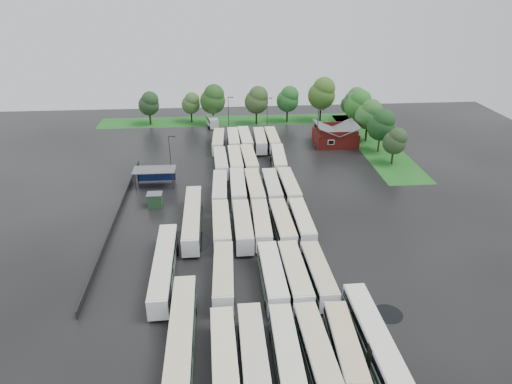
{
  "coord_description": "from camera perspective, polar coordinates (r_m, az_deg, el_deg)",
  "views": [
    {
      "loc": [
        -3.95,
        -61.87,
        38.11
      ],
      "look_at": [
        2.0,
        12.0,
        2.5
      ],
      "focal_mm": 32.0,
      "sensor_mm": 36.0,
      "label": 1
    }
  ],
  "objects": [
    {
      "name": "bus_r2c3",
      "position": [
        73.17,
        3.3,
        -4.01
      ],
      "size": [
        3.04,
        12.69,
        3.51
      ],
      "rotation": [
        0.0,
        0.0,
        0.03
      ],
      "color": "white",
      "rests_on": "ground"
    },
    {
      "name": "puddle_2",
      "position": [
        72.79,
        -8.73,
        -6.24
      ],
      "size": [
        7.75,
        7.75,
        0.01
      ],
      "primitive_type": "cylinder",
      "color": "black",
      "rests_on": "ground"
    },
    {
      "name": "tree_north_5",
      "position": [
        130.91,
        8.29,
        12.14
      ],
      "size": [
        7.58,
        7.58,
        12.56
      ],
      "color": "black",
      "rests_on": "ground"
    },
    {
      "name": "bus_r0c2",
      "position": [
        51.37,
        3.79,
        -19.29
      ],
      "size": [
        2.66,
        12.18,
        3.39
      ],
      "rotation": [
        0.0,
        0.0,
        -0.01
      ],
      "color": "white",
      "rests_on": "ground"
    },
    {
      "name": "bus_r5c0",
      "position": [
        109.78,
        -4.71,
        6.3
      ],
      "size": [
        3.09,
        12.35,
        3.41
      ],
      "rotation": [
        0.0,
        0.0,
        -0.04
      ],
      "color": "white",
      "rests_on": "ground"
    },
    {
      "name": "puddle_1",
      "position": [
        54.88,
        7.02,
        -18.55
      ],
      "size": [
        4.31,
        4.31,
        0.01
      ],
      "primitive_type": "cylinder",
      "color": "black",
      "rests_on": "ground"
    },
    {
      "name": "bus_r2c2",
      "position": [
        73.06,
        0.68,
        -4.06
      ],
      "size": [
        2.85,
        12.38,
        3.43
      ],
      "rotation": [
        0.0,
        0.0,
        -0.02
      ],
      "color": "white",
      "rests_on": "ground"
    },
    {
      "name": "tree_north_1",
      "position": [
        130.7,
        -8.1,
        10.96
      ],
      "size": [
        5.14,
        5.14,
        8.52
      ],
      "color": "black",
      "rests_on": "ground"
    },
    {
      "name": "tree_north_2",
      "position": [
        126.92,
        -5.38,
        11.51
      ],
      "size": [
        6.86,
        6.86,
        11.36
      ],
      "color": "#312518",
      "rests_on": "ground"
    },
    {
      "name": "bus_r3c0",
      "position": [
        84.69,
        -4.52,
        0.26
      ],
      "size": [
        2.89,
        12.44,
        3.45
      ],
      "rotation": [
        0.0,
        0.0,
        -0.02
      ],
      "color": "white",
      "rests_on": "ground"
    },
    {
      "name": "bus_r1c3",
      "position": [
        61.68,
        4.86,
        -10.33
      ],
      "size": [
        3.04,
        12.84,
        3.56
      ],
      "rotation": [
        0.0,
        0.0,
        0.03
      ],
      "color": "white",
      "rests_on": "ground"
    },
    {
      "name": "bus_r0c4",
      "position": [
        52.47,
        11.06,
        -18.64
      ],
      "size": [
        3.07,
        12.27,
        3.39
      ],
      "rotation": [
        0.0,
        0.0,
        -0.04
      ],
      "color": "white",
      "rests_on": "ground"
    },
    {
      "name": "utility_hut",
      "position": [
        83.96,
        -12.51,
        -0.98
      ],
      "size": [
        2.7,
        2.2,
        2.62
      ],
      "color": "#1D4123",
      "rests_on": "ground"
    },
    {
      "name": "bus_r4c4",
      "position": [
        98.11,
        2.85,
        4.0
      ],
      "size": [
        3.34,
        12.82,
        3.53
      ],
      "rotation": [
        0.0,
        0.0,
        -0.05
      ],
      "color": "white",
      "rests_on": "ground"
    },
    {
      "name": "bus_r0c1",
      "position": [
        51.07,
        -0.36,
        -19.44
      ],
      "size": [
        2.8,
        12.64,
        3.51
      ],
      "rotation": [
        0.0,
        0.0,
        0.01
      ],
      "color": "white",
      "rests_on": "ground"
    },
    {
      "name": "lamp_post_back_e",
      "position": [
        121.52,
        1.46,
        9.97
      ],
      "size": [
        1.39,
        0.27,
        9.04
      ],
      "color": "#2D2D30",
      "rests_on": "ground"
    },
    {
      "name": "grass_strip_east",
      "position": [
        117.68,
        14.56,
        5.93
      ],
      "size": [
        10.0,
        50.0,
        0.01
      ],
      "primitive_type": "cube",
      "color": "#195C19",
      "rests_on": "ground"
    },
    {
      "name": "bus_r3c4",
      "position": [
        85.68,
        4.12,
        0.62
      ],
      "size": [
        3.02,
        12.67,
        3.51
      ],
      "rotation": [
        0.0,
        0.0,
        0.03
      ],
      "color": "white",
      "rests_on": "ground"
    },
    {
      "name": "tree_north_4",
      "position": [
        129.78,
        4.06,
        11.54
      ],
      "size": [
        6.18,
        6.18,
        10.24
      ],
      "color": "black",
      "rests_on": "ground"
    },
    {
      "name": "bus_r4c1",
      "position": [
        97.35,
        -2.61,
        3.82
      ],
      "size": [
        3.0,
        12.64,
        3.5
      ],
      "rotation": [
        0.0,
        0.0,
        0.03
      ],
      "color": "white",
      "rests_on": "ground"
    },
    {
      "name": "bus_r1c2",
      "position": [
        61.36,
        2.03,
        -10.46
      ],
      "size": [
        2.93,
        12.8,
        3.55
      ],
      "rotation": [
        0.0,
        0.0,
        0.02
      ],
      "color": "white",
      "rests_on": "ground"
    },
    {
      "name": "puddle_3",
      "position": [
        69.43,
        3.87,
        -7.69
      ],
      "size": [
        3.51,
        3.51,
        0.01
      ],
      "primitive_type": "cylinder",
      "color": "black",
      "rests_on": "ground"
    },
    {
      "name": "west_fence",
      "position": [
        81.37,
        -17.03,
        -3.02
      ],
      "size": [
        0.1,
        50.0,
        1.2
      ],
      "primitive_type": "cube",
      "color": "#2D2D30",
      "rests_on": "ground"
    },
    {
      "name": "artic_bus_west_b",
      "position": [
        75.49,
        -7.95,
        -3.24
      ],
      "size": [
        2.87,
        18.83,
        3.49
      ],
      "rotation": [
        0.0,
        0.0,
        0.01
      ],
      "color": "white",
      "rests_on": "ground"
    },
    {
      "name": "puddle_0",
      "position": [
        55.46,
        -2.25,
        -17.75
      ],
      "size": [
        4.07,
        4.07,
        0.01
      ],
      "primitive_type": "cylinder",
      "color": "black",
      "rests_on": "ground"
    },
    {
      "name": "bus_r3c1",
      "position": [
        85.08,
        -2.29,
        0.5
      ],
      "size": [
        2.77,
        12.81,
        3.56
      ],
      "rotation": [
        0.0,
        0.0,
        -0.0
      ],
      "color": "white",
      "rests_on": "ground"
    },
    {
      "name": "bus_r5c1",
      "position": [
        110.27,
        -2.84,
        6.45
      ],
      "size": [
        2.71,
        12.25,
        3.41
      ],
      "rotation": [
        0.0,
        0.0,
        0.01
      ],
      "color": "white",
      "rests_on": "ground"
    },
    {
      "name": "bus_r2c1",
      "position": [
        72.51,
        -1.69,
        -4.25
      ],
      "size": [
        2.87,
        12.83,
        3.56
      ],
      "rotation": [
        0.0,
        0.0,
        0.01
      ],
      "color": "white",
      "rests_on": "ground"
    },
    {
      "name": "bus_r3c3",
      "position": [
        85.33,
        2.01,
        0.53
      ],
      "size": [
        2.72,
        12.35,
        3.43
      ],
      "rotation": [
        0.0,
        0.0,
        0.01
      ],
      "color": "white",
      "rests_on": "ground"
    },
    {
      "name": "tree_east_2",
      "position": [
        116.99,
        13.98,
        9.42
      ],
      "size": [
        6.44,
        6.44,
        10.66
      ],
      "color": "black",
      "rests_on": "ground"
    },
    {
      "name": "tree_north_0",
      "position": [
        130.28,
        -13.21,
        10.74
      ],
      "size": [
        5.67,
        5.65,
        9.36
      ],
      "color": "black",
      "rests_on": "ground"
    },
    {
      "name": "bus_r5c3",
      "position": [
        110.15,
        0.49,
        6.46
      ],
      "size": [
        2.81,
        12.31,
        3.41
      ],
      "rotation": [
        0.0,
        0.0,
        -0.02
      ],
      "color": "white",
      "rests_on": "ground"
    },
    {
      "name": "bus_r0c0",
      "position": [
        50.89,
        -4.01,
        -19.79
      ],
      "size": [
        2.99,
        12.42,
        3.44
      ],
      "rotation": [
        0.0,
        0.0,
        0.03
      ],
      "color": "white",
      "rests_on": "ground"
    },
    {
      "name": "bus_r4c0",
      "position": [
        96.94,
        -4.45,
        3.65
      ],
      "size": [
        3.13,
        12.5,
        3.45
      ],
      "rotation": [
        0.0,
        0.0,
        0.04
      ],
      "color": "white",
      "rests_on": "ground"
    },
    {
      "name": "artic_bus_west_a",
      "position": [
        53.16,
        -9.33,
        -17.62
      ],
      "size": [
        2.84,
        19.01,
        3.52
      ],
      "rotation": [
        0.0,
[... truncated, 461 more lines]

